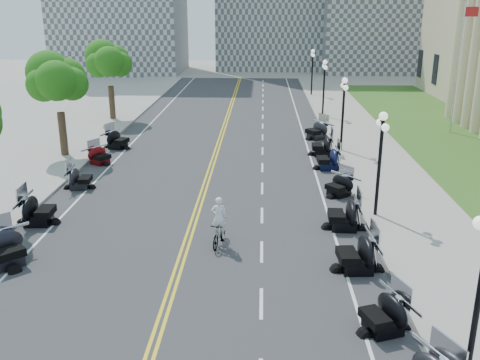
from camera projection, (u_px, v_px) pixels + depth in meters
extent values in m
plane|color=gray|center=(184.00, 250.00, 22.08)|extent=(160.00, 160.00, 0.00)
cube|color=#333335|center=(208.00, 177.00, 31.57)|extent=(16.00, 90.00, 0.01)
cube|color=yellow|center=(206.00, 176.00, 31.57)|extent=(0.12, 90.00, 0.00)
cube|color=yellow|center=(210.00, 177.00, 31.56)|extent=(0.12, 90.00, 0.00)
cube|color=white|center=(317.00, 178.00, 31.31)|extent=(0.12, 90.00, 0.00)
cube|color=white|center=(101.00, 175.00, 31.82)|extent=(0.12, 90.00, 0.00)
cube|color=white|center=(261.00, 303.00, 18.15)|extent=(0.12, 2.00, 0.00)
cube|color=white|center=(262.00, 252.00, 21.95)|extent=(0.12, 2.00, 0.00)
cube|color=white|center=(262.00, 215.00, 25.74)|extent=(0.12, 2.00, 0.00)
cube|color=white|center=(262.00, 188.00, 29.54)|extent=(0.12, 2.00, 0.00)
cube|color=white|center=(262.00, 167.00, 33.34)|extent=(0.12, 2.00, 0.00)
cube|color=white|center=(262.00, 151.00, 37.14)|extent=(0.12, 2.00, 0.00)
cube|color=white|center=(263.00, 137.00, 40.94)|extent=(0.12, 2.00, 0.00)
cube|color=white|center=(263.00, 126.00, 44.73)|extent=(0.12, 2.00, 0.00)
cube|color=white|center=(263.00, 117.00, 48.53)|extent=(0.12, 2.00, 0.00)
cube|color=white|center=(263.00, 109.00, 52.33)|extent=(0.12, 2.00, 0.00)
cube|color=white|center=(263.00, 102.00, 56.13)|extent=(0.12, 2.00, 0.00)
cube|color=white|center=(263.00, 96.00, 59.93)|extent=(0.12, 2.00, 0.00)
cube|color=white|center=(263.00, 90.00, 63.72)|extent=(0.12, 2.00, 0.00)
cube|color=white|center=(263.00, 85.00, 67.52)|extent=(0.12, 2.00, 0.00)
cube|color=white|center=(263.00, 81.00, 71.32)|extent=(0.12, 2.00, 0.00)
cube|color=#9E9991|center=(387.00, 178.00, 31.13)|extent=(5.00, 90.00, 0.15)
cube|color=#9E9991|center=(34.00, 173.00, 31.97)|extent=(5.00, 90.00, 0.15)
cube|color=#356023|center=(461.00, 145.00, 38.45)|extent=(9.00, 60.00, 0.10)
imported|color=#A51414|center=(219.00, 233.00, 22.38)|extent=(0.86, 1.87, 1.09)
imported|color=white|center=(219.00, 201.00, 21.93)|extent=(0.66, 0.44, 1.82)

